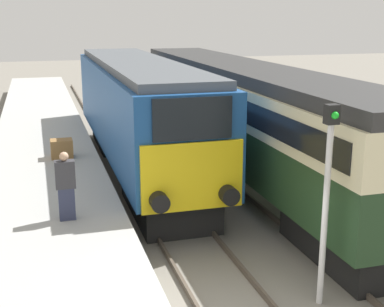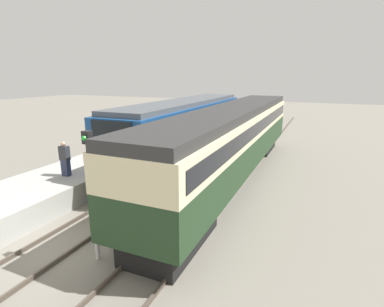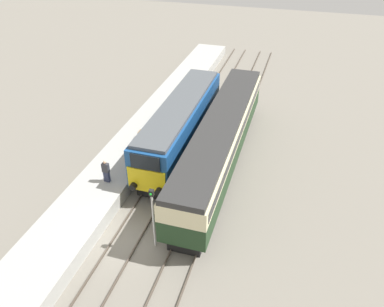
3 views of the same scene
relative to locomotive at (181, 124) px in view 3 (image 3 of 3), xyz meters
name	(u,v)px [view 3 (image 3 of 3)]	position (x,y,z in m)	size (l,w,h in m)	color
ground_plane	(127,240)	(0.00, -10.08, -2.22)	(120.00, 120.00, 0.00)	slate
platform_left	(131,150)	(-3.30, -2.08, -1.73)	(3.50, 50.00, 0.98)	#A8A8A3
rails_near_track	(158,187)	(0.00, -5.08, -2.15)	(1.51, 60.00, 0.14)	#4C4238
rails_far_track	(207,196)	(3.40, -5.08, -2.15)	(1.50, 60.00, 0.14)	#4C4238
locomotive	(181,124)	(0.00, 0.00, 0.00)	(2.70, 14.01, 4.00)	black
passenger_carriage	(221,137)	(3.40, -1.27, 0.14)	(2.75, 18.46, 3.88)	black
person_on_platform	(106,171)	(-2.90, -6.54, -0.46)	(0.44, 0.26, 1.59)	#2D334C
signal_post	(153,214)	(1.70, -9.93, 0.13)	(0.24, 0.28, 3.96)	silver
luggage_crate	(143,135)	(-2.73, -0.93, -0.94)	(0.70, 0.56, 0.60)	olive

